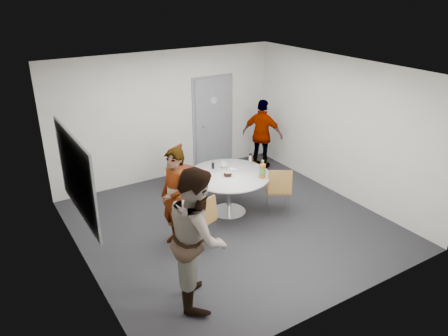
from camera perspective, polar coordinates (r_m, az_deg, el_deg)
floor at (r=7.78m, az=0.92°, el=-7.31°), size 5.00×5.00×0.00m
ceiling at (r=6.82m, az=1.07°, el=12.62°), size 5.00×5.00×0.00m
wall_back at (r=9.28m, az=-7.43°, el=6.75°), size 5.00×0.00×5.00m
wall_left at (r=6.31m, az=-18.51°, el=-2.47°), size 0.00×5.00×5.00m
wall_right at (r=8.72m, az=15.01°, el=5.06°), size 0.00×5.00×5.00m
wall_front at (r=5.46m, az=15.40°, el=-6.22°), size 5.00×0.00×5.00m
door at (r=9.84m, az=-1.45°, el=5.92°), size 1.02×0.17×2.12m
whiteboard at (r=6.45m, az=-18.73°, el=-0.92°), size 0.04×1.90×1.25m
table at (r=7.86m, az=0.85°, el=-1.50°), size 1.48×1.48×1.10m
chair_near_left at (r=6.92m, az=-2.85°, el=-6.40°), size 0.54×0.56×0.88m
chair_near_right at (r=7.88m, az=7.21°, el=-2.45°), size 0.62×0.63×0.92m
chair_far at (r=8.76m, az=-5.82°, el=0.45°), size 0.62×0.64×0.94m
person_main at (r=6.84m, az=-6.38°, el=-4.08°), size 0.51×0.67×1.67m
person_left at (r=5.66m, az=-3.47°, el=-8.91°), size 1.02×1.13×1.90m
person_right at (r=9.79m, az=5.03°, el=4.34°), size 0.85×0.99×1.60m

